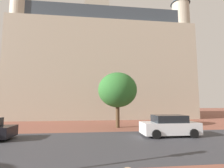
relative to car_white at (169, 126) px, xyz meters
name	(u,v)px	position (x,y,z in m)	size (l,w,h in m)	color
ground_plane	(119,141)	(-4.08, -1.25, -0.75)	(120.00, 120.00, 0.00)	brown
street_asphalt_strip	(120,143)	(-4.08, -1.78, -0.74)	(120.00, 8.09, 0.00)	#38383D
landmark_building	(102,65)	(-4.05, 18.24, 8.69)	(29.01, 13.57, 34.61)	#B2A893
car_white	(169,126)	(0.00, 0.00, 0.00)	(4.22, 2.02, 1.56)	silver
tree_curb_far	(117,90)	(-3.25, 4.72, 3.05)	(3.99, 3.99, 5.61)	#4C3823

